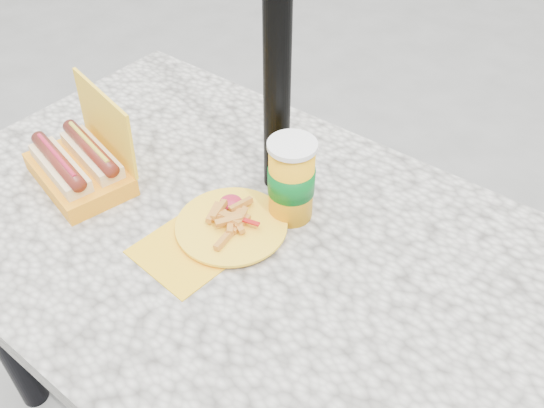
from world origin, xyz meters
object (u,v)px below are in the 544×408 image
Objects in this scene: umbrella_pole at (277,15)px; soda_cup at (291,180)px; hotdog_box at (80,164)px; fries_plate at (228,226)px.

umbrella_pole reaches higher than soda_cup.
hotdog_box reaches higher than soda_cup.
umbrella_pole reaches higher than hotdog_box.
fries_plate is (0.33, 0.07, -0.03)m from hotdog_box.
soda_cup reaches higher than fries_plate.
umbrella_pole is at bearing 50.92° from hotdog_box.
umbrella_pole is 7.85× the size of fries_plate.
fries_plate is 1.69× the size of soda_cup.
fries_plate is at bearing 25.49° from hotdog_box.
soda_cup is (0.06, 0.11, 0.07)m from fries_plate.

